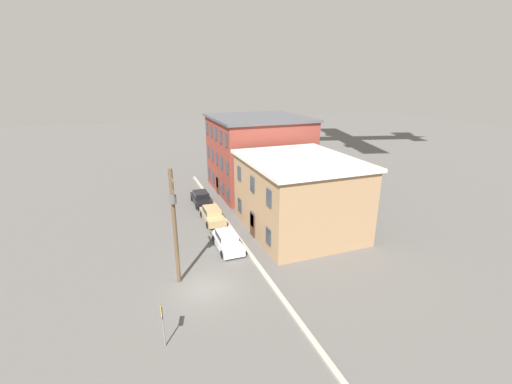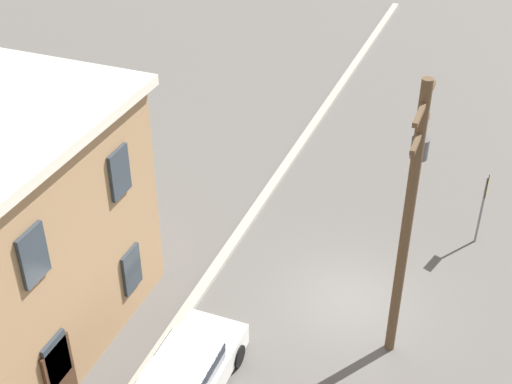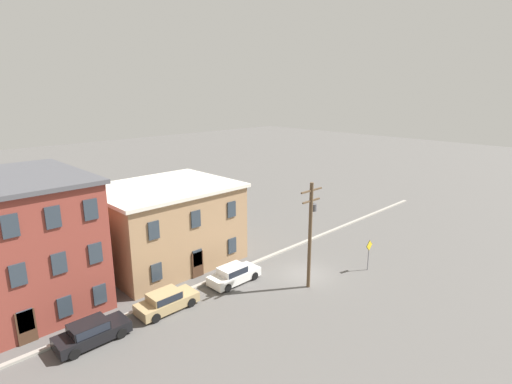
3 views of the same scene
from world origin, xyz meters
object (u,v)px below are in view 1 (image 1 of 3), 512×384
car_white (227,240)px  utility_pole (174,221)px  car_black (201,198)px  caution_sign (162,319)px  car_tan (212,214)px

car_white → utility_pole: bearing=-51.3°
utility_pole → car_black: bearing=162.3°
car_white → caution_sign: caution_sign is taller
caution_sign → utility_pole: (-6.06, 1.70, 2.94)m
car_white → caution_sign: size_ratio=1.60×
car_black → car_white: same height
car_tan → utility_pole: utility_pole is taller
car_black → caution_sign: size_ratio=1.60×
car_white → utility_pole: utility_pole is taller
car_black → car_white: size_ratio=1.00×
car_black → caution_sign: 22.39m
car_black → car_tan: bearing=0.2°
car_tan → car_white: same height
car_tan → caution_sign: (16.02, -6.60, 1.10)m
car_white → car_tan: bearing=178.3°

